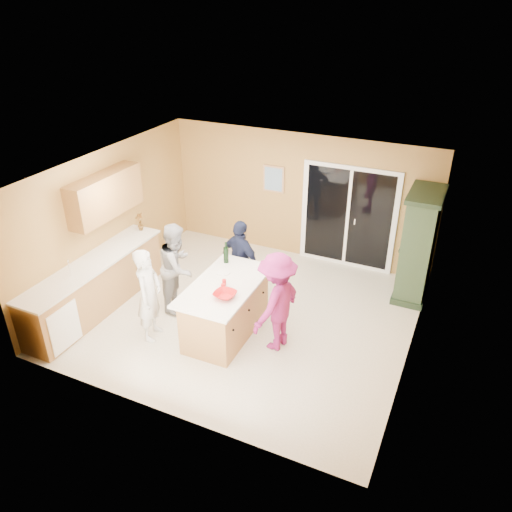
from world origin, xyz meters
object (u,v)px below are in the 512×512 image
at_px(kitchen_island, 226,310).
at_px(woman_navy, 241,261).
at_px(woman_white, 149,295).
at_px(woman_magenta, 277,302).
at_px(woman_grey, 178,267).
at_px(green_hutch, 418,247).

bearing_deg(kitchen_island, woman_navy, 102.23).
distance_m(woman_white, woman_magenta, 2.01).
bearing_deg(woman_grey, green_hutch, -71.22).
bearing_deg(woman_navy, woman_white, 83.03).
bearing_deg(woman_grey, woman_navy, -63.17).
height_order(green_hutch, woman_white, green_hutch).
bearing_deg(green_hutch, woman_grey, -150.03).
xyz_separation_m(kitchen_island, woman_white, (-1.05, -0.56, 0.35)).
xyz_separation_m(woman_white, woman_navy, (0.81, 1.62, -0.02)).
relative_size(kitchen_island, woman_magenta, 1.10).
distance_m(kitchen_island, woman_white, 1.24).
xyz_separation_m(woman_grey, woman_navy, (0.88, 0.69, -0.03)).
relative_size(kitchen_island, green_hutch, 0.89).
height_order(green_hutch, woman_grey, green_hutch).
xyz_separation_m(kitchen_island, woman_navy, (-0.24, 1.06, 0.32)).
relative_size(kitchen_island, woman_grey, 1.13).
bearing_deg(green_hutch, woman_navy, -152.87).
height_order(green_hutch, woman_magenta, green_hutch).
bearing_deg(woman_white, woman_grey, -8.45).
bearing_deg(woman_navy, kitchen_island, 122.42).
distance_m(woman_white, woman_grey, 0.94).
xyz_separation_m(woman_white, woman_magenta, (1.92, 0.61, 0.03)).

